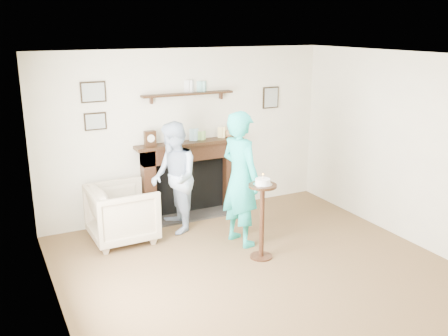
{
  "coord_description": "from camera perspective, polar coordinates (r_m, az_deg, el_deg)",
  "views": [
    {
      "loc": [
        -2.77,
        -4.31,
        2.82
      ],
      "look_at": [
        -0.17,
        0.9,
        1.14
      ],
      "focal_mm": 40.0,
      "sensor_mm": 36.0,
      "label": 1
    }
  ],
  "objects": [
    {
      "name": "pedestal_table",
      "position": [
        6.13,
        4.39,
        -4.42
      ],
      "size": [
        0.34,
        0.34,
        1.1
      ],
      "color": "black",
      "rests_on": "ground"
    },
    {
      "name": "ground",
      "position": [
        5.85,
        5.6,
        -12.84
      ],
      "size": [
        5.0,
        5.0,
        0.0
      ],
      "primitive_type": "plane",
      "color": "brown",
      "rests_on": "ground"
    },
    {
      "name": "armchair",
      "position": [
        7.0,
        -11.36,
        -8.03
      ],
      "size": [
        0.87,
        0.84,
        0.77
      ],
      "primitive_type": "imported",
      "rotation": [
        0.0,
        0.0,
        1.59
      ],
      "color": "tan",
      "rests_on": "ground"
    },
    {
      "name": "man",
      "position": [
        7.21,
        -5.57,
        -7.06
      ],
      "size": [
        0.68,
        0.82,
        1.56
      ],
      "primitive_type": "imported",
      "rotation": [
        0.0,
        0.0,
        -1.69
      ],
      "color": "silver",
      "rests_on": "ground"
    },
    {
      "name": "woman",
      "position": [
        6.8,
        1.84,
        -8.44
      ],
      "size": [
        0.55,
        0.72,
        1.79
      ],
      "primitive_type": "imported",
      "rotation": [
        0.0,
        0.0,
        1.78
      ],
      "color": "teal",
      "rests_on": "ground"
    },
    {
      "name": "room_shell",
      "position": [
        5.84,
        2.45,
        4.22
      ],
      "size": [
        4.54,
        5.02,
        2.52
      ],
      "color": "#EAE4C6",
      "rests_on": "ground"
    }
  ]
}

